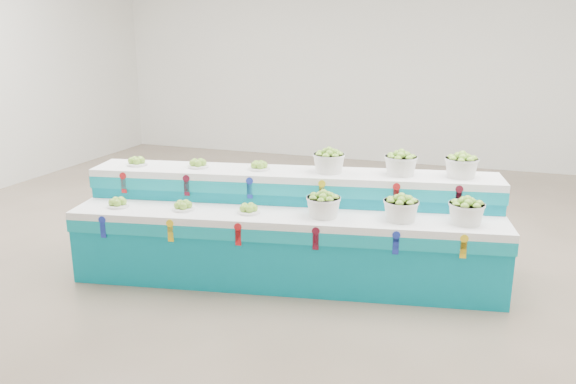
# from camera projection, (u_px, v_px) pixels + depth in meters

# --- Properties ---
(ground) EXTENTS (10.00, 10.00, 0.00)m
(ground) POSITION_uv_depth(u_px,v_px,m) (276.00, 250.00, 6.46)
(ground) COLOR brown
(ground) RESTS_ON ground
(back_wall) EXTENTS (10.00, 0.00, 10.00)m
(back_wall) POSITION_uv_depth(u_px,v_px,m) (370.00, 53.00, 10.46)
(back_wall) COLOR silver
(back_wall) RESTS_ON ground
(display_stand) EXTENTS (4.26, 1.79, 1.02)m
(display_stand) POSITION_uv_depth(u_px,v_px,m) (288.00, 227.00, 5.67)
(display_stand) COLOR #05849A
(display_stand) RESTS_ON ground
(plate_lower_left) EXTENTS (0.25, 0.25, 0.10)m
(plate_lower_left) POSITION_uv_depth(u_px,v_px,m) (118.00, 202.00, 5.60)
(plate_lower_left) COLOR white
(plate_lower_left) RESTS_ON display_stand
(plate_lower_mid) EXTENTS (0.25, 0.25, 0.10)m
(plate_lower_mid) POSITION_uv_depth(u_px,v_px,m) (183.00, 205.00, 5.50)
(plate_lower_mid) COLOR white
(plate_lower_mid) RESTS_ON display_stand
(plate_lower_right) EXTENTS (0.25, 0.25, 0.10)m
(plate_lower_right) POSITION_uv_depth(u_px,v_px,m) (248.00, 208.00, 5.41)
(plate_lower_right) COLOR white
(plate_lower_right) RESTS_ON display_stand
(basket_lower_left) EXTENTS (0.37, 0.37, 0.23)m
(basket_lower_left) POSITION_uv_depth(u_px,v_px,m) (323.00, 205.00, 5.29)
(basket_lower_left) COLOR silver
(basket_lower_left) RESTS_ON display_stand
(basket_lower_mid) EXTENTS (0.37, 0.37, 0.23)m
(basket_lower_mid) POSITION_uv_depth(u_px,v_px,m) (401.00, 208.00, 5.18)
(basket_lower_mid) COLOR silver
(basket_lower_mid) RESTS_ON display_stand
(basket_lower_right) EXTENTS (0.37, 0.37, 0.23)m
(basket_lower_right) POSITION_uv_depth(u_px,v_px,m) (466.00, 211.00, 5.10)
(basket_lower_right) COLOR silver
(basket_lower_right) RESTS_ON display_stand
(plate_upper_left) EXTENTS (0.25, 0.25, 0.10)m
(plate_upper_left) POSITION_uv_depth(u_px,v_px,m) (137.00, 161.00, 6.01)
(plate_upper_left) COLOR white
(plate_upper_left) RESTS_ON display_stand
(plate_upper_mid) EXTENTS (0.25, 0.25, 0.10)m
(plate_upper_mid) POSITION_uv_depth(u_px,v_px,m) (198.00, 163.00, 5.91)
(plate_upper_mid) COLOR white
(plate_upper_mid) RESTS_ON display_stand
(plate_upper_right) EXTENTS (0.25, 0.25, 0.10)m
(plate_upper_right) POSITION_uv_depth(u_px,v_px,m) (259.00, 165.00, 5.81)
(plate_upper_right) COLOR white
(plate_upper_right) RESTS_ON display_stand
(basket_upper_left) EXTENTS (0.37, 0.37, 0.23)m
(basket_upper_left) POSITION_uv_depth(u_px,v_px,m) (329.00, 161.00, 5.69)
(basket_upper_left) COLOR silver
(basket_upper_left) RESTS_ON display_stand
(basket_upper_mid) EXTENTS (0.37, 0.37, 0.23)m
(basket_upper_mid) POSITION_uv_depth(u_px,v_px,m) (401.00, 163.00, 5.59)
(basket_upper_mid) COLOR silver
(basket_upper_mid) RESTS_ON display_stand
(basket_upper_right) EXTENTS (0.37, 0.37, 0.23)m
(basket_upper_right) POSITION_uv_depth(u_px,v_px,m) (461.00, 165.00, 5.50)
(basket_upper_right) COLOR silver
(basket_upper_right) RESTS_ON display_stand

